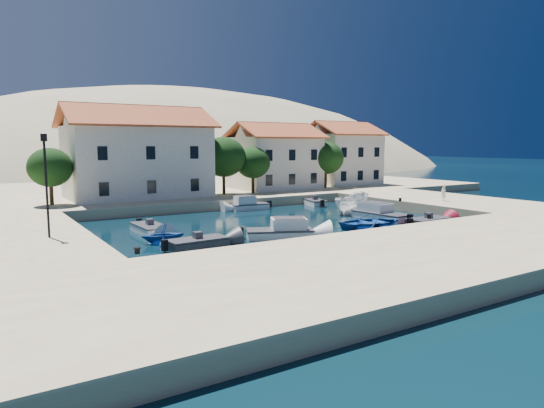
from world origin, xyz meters
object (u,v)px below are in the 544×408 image
at_px(cabin_cruiser_east, 381,214).
at_px(pedestrian, 444,192).
at_px(cabin_cruiser_south, 280,231).
at_px(rowboat_south, 372,228).
at_px(boat_east, 352,213).
at_px(building_right, 341,152).
at_px(building_mid, 274,155).
at_px(building_left, 137,151).
at_px(lamppost, 46,176).

xyz_separation_m(cabin_cruiser_east, pedestrian, (9.19, 0.68, 1.37)).
height_order(cabin_cruiser_south, rowboat_south, cabin_cruiser_south).
xyz_separation_m(boat_east, pedestrian, (8.80, -3.66, 1.84)).
xyz_separation_m(building_right, cabin_cruiser_south, (-26.95, -25.22, -5.00)).
xyz_separation_m(building_mid, building_right, (12.00, 1.00, 0.25)).
bearing_deg(building_right, building_left, -176.19).
relative_size(building_right, boat_east, 1.77).
height_order(lamppost, rowboat_south, lamppost).
distance_m(building_left, boat_east, 23.53).
bearing_deg(pedestrian, lamppost, 2.11).
relative_size(lamppost, boat_east, 1.17).
bearing_deg(building_right, cabin_cruiser_east, -122.66).
height_order(building_mid, boat_east, building_mid).
xyz_separation_m(building_right, pedestrian, (-5.37, -22.03, -3.63)).
bearing_deg(pedestrian, building_mid, -70.34).
bearing_deg(building_mid, boat_east, -97.13).
bearing_deg(pedestrian, building_left, -36.96).
relative_size(building_mid, building_right, 1.11).
relative_size(lamppost, rowboat_south, 1.14).
bearing_deg(building_left, lamppost, -119.90).
bearing_deg(boat_east, cabin_cruiser_south, 97.72).
bearing_deg(rowboat_south, cabin_cruiser_east, -46.82).
distance_m(building_mid, lamppost, 36.21).
bearing_deg(boat_east, lamppost, 77.10).
xyz_separation_m(building_left, pedestrian, (24.63, -20.03, -4.09)).
height_order(building_right, cabin_cruiser_south, building_right).
height_order(building_left, boat_east, building_left).
bearing_deg(cabin_cruiser_south, building_right, 68.08).
xyz_separation_m(building_mid, lamppost, (-29.50, -21.00, -0.47)).
bearing_deg(rowboat_south, building_left, 31.85).
bearing_deg(building_mid, building_left, -176.82).
bearing_deg(rowboat_south, building_mid, -8.82).
bearing_deg(building_mid, cabin_cruiser_east, -96.72).
bearing_deg(cabin_cruiser_east, pedestrian, -89.99).
height_order(building_left, pedestrian, building_left).
relative_size(cabin_cruiser_south, cabin_cruiser_east, 0.93).
bearing_deg(lamppost, building_left, 60.10).
bearing_deg(cabin_cruiser_east, boat_east, -9.28).
height_order(building_right, boat_east, building_right).
relative_size(lamppost, cabin_cruiser_south, 1.22).
distance_m(building_left, cabin_cruiser_south, 24.05).
distance_m(building_mid, pedestrian, 22.31).
xyz_separation_m(lamppost, cabin_cruiser_south, (14.55, -3.22, -4.28)).
xyz_separation_m(lamppost, cabin_cruiser_east, (26.94, -0.71, -4.28)).
xyz_separation_m(cabin_cruiser_south, boat_east, (12.78, 6.85, -0.48)).
relative_size(building_right, lamppost, 1.52).
relative_size(building_mid, rowboat_south, 1.93).
height_order(cabin_cruiser_south, pedestrian, pedestrian).
relative_size(cabin_cruiser_east, pedestrian, 3.23).
bearing_deg(rowboat_south, lamppost, 86.75).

